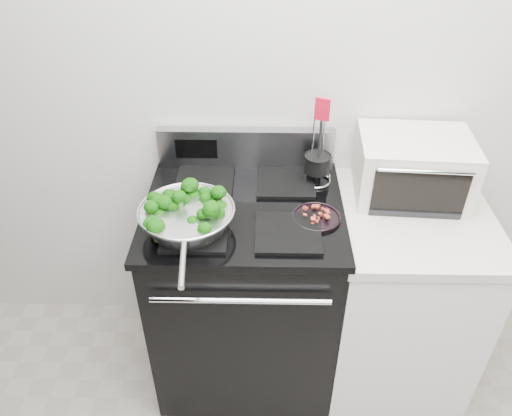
{
  "coord_description": "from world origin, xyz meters",
  "views": [
    {
      "loc": [
        -0.22,
        -0.18,
        2.11
      ],
      "look_at": [
        -0.25,
        1.36,
        0.98
      ],
      "focal_mm": 35.0,
      "sensor_mm": 36.0,
      "label": 1
    }
  ],
  "objects_px": {
    "bacon_plate": "(316,215)",
    "skillet": "(187,217)",
    "utensil_holder": "(317,168)",
    "toaster_oven": "(413,167)",
    "gas_range": "(245,289)"
  },
  "relations": [
    {
      "from": "skillet",
      "to": "bacon_plate",
      "type": "relative_size",
      "value": 3.06
    },
    {
      "from": "gas_range",
      "to": "utensil_holder",
      "type": "relative_size",
      "value": 2.93
    },
    {
      "from": "skillet",
      "to": "utensil_holder",
      "type": "height_order",
      "value": "utensil_holder"
    },
    {
      "from": "toaster_oven",
      "to": "gas_range",
      "type": "bearing_deg",
      "value": -164.32
    },
    {
      "from": "bacon_plate",
      "to": "toaster_oven",
      "type": "relative_size",
      "value": 0.4
    },
    {
      "from": "toaster_oven",
      "to": "bacon_plate",
      "type": "bearing_deg",
      "value": -147.31
    },
    {
      "from": "bacon_plate",
      "to": "skillet",
      "type": "bearing_deg",
      "value": -171.97
    },
    {
      "from": "utensil_holder",
      "to": "skillet",
      "type": "bearing_deg",
      "value": -127.0
    },
    {
      "from": "skillet",
      "to": "toaster_oven",
      "type": "height_order",
      "value": "toaster_oven"
    },
    {
      "from": "skillet",
      "to": "toaster_oven",
      "type": "bearing_deg",
      "value": 12.99
    },
    {
      "from": "utensil_holder",
      "to": "toaster_oven",
      "type": "distance_m",
      "value": 0.39
    },
    {
      "from": "gas_range",
      "to": "bacon_plate",
      "type": "distance_m",
      "value": 0.56
    },
    {
      "from": "bacon_plate",
      "to": "toaster_oven",
      "type": "distance_m",
      "value": 0.47
    },
    {
      "from": "gas_range",
      "to": "toaster_oven",
      "type": "bearing_deg",
      "value": 11.98
    },
    {
      "from": "skillet",
      "to": "utensil_holder",
      "type": "xyz_separation_m",
      "value": [
        0.5,
        0.33,
        0.01
      ]
    }
  ]
}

